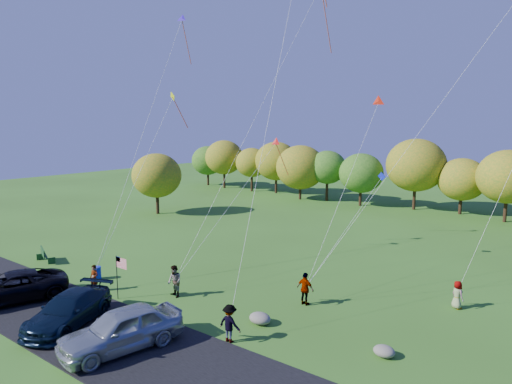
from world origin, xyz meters
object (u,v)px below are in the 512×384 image
(minivan_silver, at_px, (122,329))
(flyer_b, at_px, (175,281))
(flyer_c, at_px, (230,323))
(minivan_dark, at_px, (11,287))
(minivan_navy, at_px, (68,310))
(flyer_a, at_px, (94,278))
(flyer_e, at_px, (457,295))
(flyer_d, at_px, (305,289))
(trash_barrel, at_px, (97,273))
(park_bench, at_px, (44,255))

(minivan_silver, distance_m, flyer_b, 6.60)
(minivan_silver, xyz_separation_m, flyer_c, (3.35, 3.58, -0.11))
(minivan_dark, relative_size, minivan_navy, 1.09)
(minivan_silver, distance_m, flyer_a, 8.36)
(flyer_e, bearing_deg, flyer_b, 66.55)
(minivan_silver, xyz_separation_m, flyer_d, (3.87, 9.56, -0.07))
(minivan_silver, bearing_deg, flyer_e, 65.14)
(flyer_d, bearing_deg, minivan_dark, 40.42)
(minivan_dark, xyz_separation_m, trash_barrel, (0.39, 5.30, -0.48))
(park_bench, bearing_deg, flyer_a, 13.06)
(flyer_b, height_order, park_bench, flyer_b)
(flyer_c, xyz_separation_m, flyer_d, (0.52, 5.98, 0.03))
(flyer_e, height_order, trash_barrel, flyer_e)
(minivan_navy, relative_size, flyer_b, 2.89)
(minivan_silver, xyz_separation_m, flyer_b, (-2.93, 5.92, -0.06))
(minivan_silver, relative_size, flyer_c, 3.08)
(flyer_c, bearing_deg, trash_barrel, -9.18)
(flyer_c, height_order, flyer_d, flyer_d)
(flyer_c, distance_m, flyer_d, 6.00)
(flyer_b, relative_size, flyer_e, 1.22)
(minivan_dark, distance_m, flyer_c, 13.71)
(minivan_silver, distance_m, flyer_c, 4.90)
(minivan_dark, bearing_deg, flyer_c, 36.10)
(flyer_a, height_order, flyer_b, flyer_b)
(flyer_b, distance_m, flyer_c, 6.70)
(flyer_a, height_order, flyer_d, flyer_d)
(flyer_c, bearing_deg, flyer_b, -23.36)
(minivan_dark, height_order, flyer_e, minivan_dark)
(minivan_dark, height_order, minivan_silver, minivan_silver)
(flyer_d, bearing_deg, minivan_navy, 54.58)
(minivan_silver, bearing_deg, flyer_a, 167.14)
(minivan_dark, bearing_deg, trash_barrel, 105.37)
(flyer_b, distance_m, flyer_e, 16.11)
(flyer_d, xyz_separation_m, trash_barrel, (-13.27, -4.58, -0.53))
(trash_barrel, bearing_deg, park_bench, -178.47)
(park_bench, bearing_deg, flyer_d, 35.06)
(flyer_a, xyz_separation_m, trash_barrel, (-1.85, 1.40, -0.41))
(flyer_e, bearing_deg, park_bench, 54.92)
(flyer_c, height_order, flyer_e, flyer_c)
(minivan_dark, relative_size, trash_barrel, 7.22)
(flyer_e, bearing_deg, flyer_d, 69.25)
(park_bench, relative_size, trash_barrel, 2.29)
(flyer_a, relative_size, flyer_b, 0.86)
(flyer_b, height_order, flyer_d, flyer_b)
(flyer_e, xyz_separation_m, trash_barrel, (-20.27, -9.26, -0.37))
(minivan_silver, relative_size, park_bench, 2.93)
(flyer_c, bearing_deg, park_bench, -6.60)
(flyer_a, distance_m, flyer_b, 5.19)
(minivan_silver, distance_m, flyer_d, 10.31)
(flyer_a, distance_m, park_bench, 8.35)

